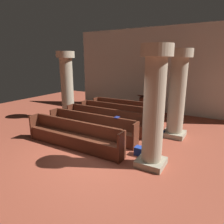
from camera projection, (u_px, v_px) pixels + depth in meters
ground_plane at (95, 153)px, 6.34m from camera, size 19.20×19.20×0.00m
back_wall at (159, 71)px, 10.84m from camera, size 10.00×0.16×4.50m
pew_row_0 at (126, 109)px, 9.89m from camera, size 3.69×0.47×0.89m
pew_row_1 at (117, 114)px, 9.06m from camera, size 3.69×0.46×0.89m
pew_row_2 at (105, 119)px, 8.24m from camera, size 3.69×0.46×0.89m
pew_row_3 at (91, 126)px, 7.42m from camera, size 3.69×0.47×0.89m
pew_row_4 at (73, 134)px, 6.59m from camera, size 3.69×0.46×0.89m
pillar_aisle_side at (177, 93)px, 7.29m from camera, size 0.86×0.86×3.21m
pillar_far_side at (67, 84)px, 9.74m from camera, size 0.86×0.86×3.21m
pillar_aisle_rear at (154, 107)px, 5.16m from camera, size 0.79×0.79×3.21m
lectern at (143, 107)px, 10.52m from camera, size 0.48×0.45×1.08m
hymn_book at (117, 117)px, 6.98m from camera, size 0.13×0.21×0.03m
kneeler_box_blue at (140, 151)px, 6.14m from camera, size 0.33×0.24×0.26m
kneeler_box_navy at (159, 133)px, 7.67m from camera, size 0.37×0.26×0.21m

